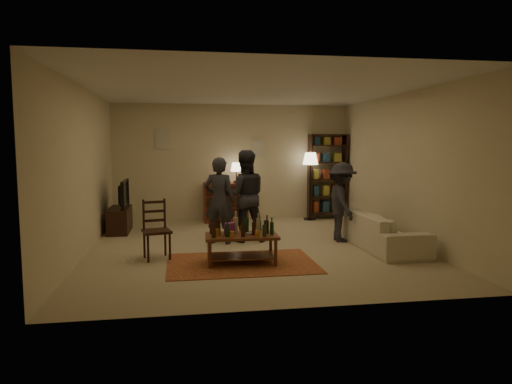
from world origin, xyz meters
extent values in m
plane|color=#C6B793|center=(0.00, 0.00, 0.00)|extent=(6.00, 6.00, 0.00)
plane|color=beige|center=(0.00, 3.00, 1.35)|extent=(5.50, 0.00, 5.50)
plane|color=beige|center=(-2.75, 0.00, 1.35)|extent=(0.00, 6.00, 6.00)
plane|color=beige|center=(2.75, 0.00, 1.35)|extent=(0.00, 6.00, 6.00)
plane|color=beige|center=(0.00, -3.00, 1.35)|extent=(5.50, 0.00, 5.50)
plane|color=white|center=(0.00, 0.00, 2.70)|extent=(6.00, 6.00, 0.00)
cube|color=beige|center=(-1.60, 2.98, 1.90)|extent=(0.35, 0.03, 0.45)
cube|color=beige|center=(0.60, 2.98, 1.70)|extent=(0.30, 0.03, 0.40)
cube|color=maroon|center=(-0.32, -1.04, 0.01)|extent=(2.20, 1.50, 0.01)
cube|color=brown|center=(-0.32, -1.04, 0.42)|extent=(1.10, 0.63, 0.04)
cube|color=brown|center=(-0.32, -1.04, 0.12)|extent=(0.99, 0.52, 0.02)
cylinder|color=brown|center=(-0.81, -1.26, 0.20)|extent=(0.05, 0.05, 0.40)
cylinder|color=brown|center=(0.15, -1.29, 0.20)|extent=(0.05, 0.05, 0.40)
cylinder|color=brown|center=(-0.79, -0.79, 0.20)|extent=(0.05, 0.05, 0.40)
cylinder|color=brown|center=(0.16, -0.83, 0.20)|extent=(0.05, 0.05, 0.40)
cylinder|color=#BA772A|center=(-0.69, -1.06, 0.49)|extent=(0.07, 0.07, 0.10)
cylinder|color=#BA772A|center=(-0.48, -1.23, 0.49)|extent=(0.07, 0.07, 0.09)
cylinder|color=#BA772A|center=(-0.28, -0.86, 0.50)|extent=(0.07, 0.07, 0.11)
cylinder|color=#BA772A|center=(-0.12, -1.24, 0.49)|extent=(0.07, 0.07, 0.09)
cylinder|color=#BA772A|center=(0.05, -0.87, 0.49)|extent=(0.07, 0.07, 0.10)
cube|color=#84328A|center=(-0.50, -1.02, 0.53)|extent=(0.16, 0.12, 0.18)
cylinder|color=gray|center=(-0.20, -1.07, 0.45)|extent=(0.12, 0.12, 0.03)
cube|color=black|center=(-1.59, -0.56, 0.44)|extent=(0.50, 0.50, 0.04)
cylinder|color=black|center=(-1.71, -0.76, 0.21)|extent=(0.04, 0.04, 0.43)
cylinder|color=black|center=(-1.39, -0.68, 0.21)|extent=(0.04, 0.04, 0.43)
cylinder|color=black|center=(-1.79, -0.44, 0.21)|extent=(0.04, 0.04, 0.43)
cylinder|color=black|center=(-1.47, -0.36, 0.21)|extent=(0.04, 0.04, 0.43)
cube|color=black|center=(-1.63, -0.40, 0.70)|extent=(0.33, 0.11, 0.49)
cube|color=black|center=(-2.45, 1.80, 0.25)|extent=(0.40, 1.00, 0.50)
imported|color=black|center=(-2.43, 1.80, 0.78)|extent=(0.13, 0.97, 0.56)
cube|color=brown|center=(-0.20, 2.72, 0.45)|extent=(1.00, 0.48, 0.90)
cube|color=black|center=(-0.20, 2.47, 0.22)|extent=(0.92, 0.02, 0.22)
cube|color=black|center=(-0.20, 2.47, 0.48)|extent=(0.92, 0.02, 0.22)
cube|color=black|center=(-0.20, 2.47, 0.74)|extent=(0.92, 0.02, 0.22)
cylinder|color=black|center=(0.05, 2.72, 0.92)|extent=(0.12, 0.12, 0.04)
cylinder|color=black|center=(0.05, 2.72, 1.05)|extent=(0.02, 0.02, 0.22)
cone|color=#FFE5B2|center=(0.05, 2.72, 1.26)|extent=(0.26, 0.26, 0.20)
cube|color=black|center=(1.82, 2.78, 1.00)|extent=(0.04, 0.34, 2.00)
cube|color=black|center=(2.68, 2.78, 1.00)|extent=(0.04, 0.34, 2.00)
cube|color=black|center=(2.25, 2.78, 0.15)|extent=(0.90, 0.34, 0.03)
cube|color=black|center=(2.25, 2.78, 0.55)|extent=(0.90, 0.34, 0.03)
cube|color=black|center=(2.25, 2.78, 0.95)|extent=(0.90, 0.34, 0.03)
cube|color=black|center=(2.25, 2.78, 1.35)|extent=(0.90, 0.34, 0.03)
cube|color=black|center=(2.25, 2.78, 1.75)|extent=(0.90, 0.34, 0.03)
cube|color=black|center=(2.25, 2.78, 2.00)|extent=(0.90, 0.34, 0.03)
cube|color=#963A20|center=(1.95, 2.78, 0.29)|extent=(0.12, 0.22, 0.26)
cube|color=navy|center=(2.20, 2.78, 0.29)|extent=(0.15, 0.22, 0.26)
cube|color=#A59D37|center=(2.47, 2.78, 0.29)|extent=(0.18, 0.22, 0.26)
cube|color=navy|center=(1.95, 2.78, 0.69)|extent=(0.12, 0.22, 0.24)
cube|color=#A59D37|center=(2.20, 2.78, 0.69)|extent=(0.15, 0.22, 0.24)
cube|color=#963A20|center=(2.47, 2.78, 0.69)|extent=(0.18, 0.22, 0.24)
cube|color=#A59D37|center=(1.95, 2.78, 1.07)|extent=(0.12, 0.22, 0.22)
cube|color=#963A20|center=(2.20, 2.78, 1.07)|extent=(0.15, 0.22, 0.22)
cube|color=navy|center=(2.47, 2.78, 1.07)|extent=(0.18, 0.22, 0.22)
cube|color=#963A20|center=(1.95, 2.78, 1.47)|extent=(0.12, 0.22, 0.20)
cube|color=navy|center=(2.20, 2.78, 1.47)|extent=(0.15, 0.22, 0.20)
cube|color=#A59D37|center=(2.47, 2.78, 1.47)|extent=(0.18, 0.22, 0.20)
cube|color=navy|center=(1.95, 2.78, 1.85)|extent=(0.12, 0.22, 0.18)
cube|color=#A59D37|center=(2.20, 2.78, 1.85)|extent=(0.15, 0.22, 0.18)
cube|color=#963A20|center=(2.47, 2.78, 1.85)|extent=(0.18, 0.22, 0.18)
cylinder|color=black|center=(1.79, 2.65, 0.01)|extent=(0.28, 0.28, 0.03)
cylinder|color=black|center=(1.79, 2.65, 0.70)|extent=(0.03, 0.03, 1.40)
cone|color=#FFE5B2|center=(1.79, 2.65, 1.45)|extent=(0.36, 0.36, 0.28)
imported|color=beige|center=(2.20, -0.40, 0.30)|extent=(0.81, 2.08, 0.61)
imported|color=#2A2B32|center=(-0.53, 0.42, 0.78)|extent=(0.67, 0.56, 1.56)
imported|color=#26272E|center=(-0.06, 0.54, 0.84)|extent=(0.82, 0.64, 1.68)
imported|color=#26262D|center=(1.70, 0.24, 0.73)|extent=(0.59, 0.97, 1.46)
camera|label=1|loc=(-1.19, -7.68, 1.79)|focal=32.00mm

